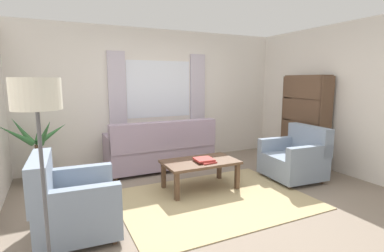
{
  "coord_description": "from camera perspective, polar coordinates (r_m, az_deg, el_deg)",
  "views": [
    {
      "loc": [
        -1.92,
        -3.27,
        1.63
      ],
      "look_at": [
        -0.0,
        0.7,
        0.93
      ],
      "focal_mm": 27.13,
      "sensor_mm": 36.0,
      "label": 1
    }
  ],
  "objects": [
    {
      "name": "area_rug",
      "position": [
        4.13,
        4.4,
        -14.18
      ],
      "size": [
        2.53,
        1.87,
        0.01
      ],
      "primitive_type": "cube",
      "color": "tan",
      "rests_on": "ground_plane"
    },
    {
      "name": "wall_back",
      "position": [
        5.86,
        -6.63,
        5.75
      ],
      "size": [
        5.32,
        0.12,
        2.6
      ],
      "primitive_type": "cube",
      "color": "silver",
      "rests_on": "ground_plane"
    },
    {
      "name": "armchair_left",
      "position": [
        3.39,
        -22.65,
        -13.85
      ],
      "size": [
        0.86,
        0.88,
        0.88
      ],
      "rotation": [
        0.0,
        0.0,
        1.52
      ],
      "color": "gray",
      "rests_on": "ground_plane"
    },
    {
      "name": "ground_plane",
      "position": [
        4.13,
        4.4,
        -14.26
      ],
      "size": [
        6.24,
        6.24,
        0.0
      ],
      "primitive_type": "plane",
      "color": "gray"
    },
    {
      "name": "standing_lamp",
      "position": [
        2.47,
        -28.13,
        2.52
      ],
      "size": [
        0.36,
        0.36,
        1.65
      ],
      "color": "#4C4C51",
      "rests_on": "ground_plane"
    },
    {
      "name": "potted_plant",
      "position": [
        5.18,
        -28.07,
        -5.67
      ],
      "size": [
        0.95,
        1.03,
        1.12
      ],
      "color": "#B7B2A8",
      "rests_on": "ground_plane"
    },
    {
      "name": "bookshelf",
      "position": [
        5.85,
        21.33,
        1.08
      ],
      "size": [
        0.3,
        0.94,
        1.72
      ],
      "rotation": [
        0.0,
        0.0,
        1.57
      ],
      "color": "brown",
      "rests_on": "ground_plane"
    },
    {
      "name": "book_stack_on_table",
      "position": [
        4.3,
        2.47,
        -6.7
      ],
      "size": [
        0.28,
        0.32,
        0.05
      ],
      "color": "#B23833",
      "rests_on": "coffee_table"
    },
    {
      "name": "coffee_table",
      "position": [
        4.37,
        1.63,
        -7.56
      ],
      "size": [
        1.1,
        0.64,
        0.44
      ],
      "color": "brown",
      "rests_on": "ground_plane"
    },
    {
      "name": "armchair_right",
      "position": [
        5.11,
        19.68,
        -5.96
      ],
      "size": [
        0.88,
        0.89,
        0.88
      ],
      "rotation": [
        0.0,
        0.0,
        -1.64
      ],
      "color": "gray",
      "rests_on": "ground_plane"
    },
    {
      "name": "window_with_curtains",
      "position": [
        5.78,
        -6.39,
        7.2
      ],
      "size": [
        1.98,
        0.07,
        1.4
      ],
      "color": "white"
    },
    {
      "name": "couch",
      "position": [
        5.35,
        -6.21,
        -4.67
      ],
      "size": [
        1.9,
        0.82,
        0.92
      ],
      "rotation": [
        0.0,
        0.0,
        3.14
      ],
      "color": "#998499",
      "rests_on": "ground_plane"
    },
    {
      "name": "wall_right",
      "position": [
        5.64,
        28.76,
        4.57
      ],
      "size": [
        0.12,
        4.4,
        2.6
      ],
      "primitive_type": "cube",
      "color": "silver",
      "rests_on": "ground_plane"
    }
  ]
}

